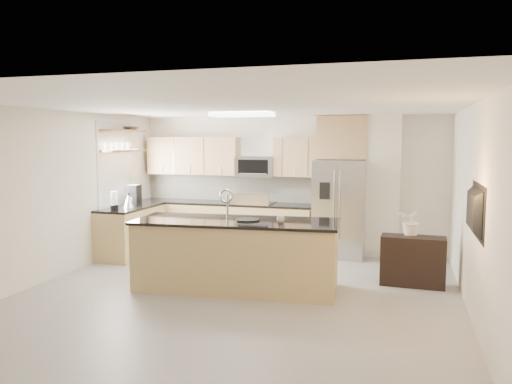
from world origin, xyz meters
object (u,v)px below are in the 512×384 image
(platter, at_px, (247,220))
(kettle, at_px, (128,201))
(cup, at_px, (281,219))
(blender, at_px, (114,202))
(bowl, at_px, (131,128))
(flower_vase, at_px, (413,214))
(range, at_px, (254,226))
(refrigerator, at_px, (340,209))
(microwave, at_px, (256,166))
(credenza, at_px, (413,261))
(island, at_px, (236,254))
(television, at_px, (470,211))
(coffee_maker, at_px, (134,195))

(platter, height_order, kettle, kettle)
(cup, distance_m, platter, 0.50)
(blender, bearing_deg, bowl, 100.86)
(flower_vase, bearing_deg, kettle, 176.36)
(range, distance_m, refrigerator, 1.71)
(platter, relative_size, flower_vase, 0.54)
(microwave, distance_m, credenza, 3.64)
(island, height_order, television, television)
(range, xyz_separation_m, television, (3.51, -3.12, 0.88))
(microwave, xyz_separation_m, refrigerator, (1.66, -0.17, -0.74))
(credenza, relative_size, television, 0.85)
(blender, height_order, television, television)
(bowl, bearing_deg, blender, -79.14)
(coffee_maker, bearing_deg, bowl, 125.96)
(refrigerator, relative_size, coffee_maker, 4.62)
(credenza, height_order, cup, cup)
(cup, height_order, television, television)
(refrigerator, relative_size, platter, 5.01)
(island, distance_m, credenza, 2.61)
(range, relative_size, kettle, 4.24)
(refrigerator, bearing_deg, microwave, 174.14)
(coffee_maker, bearing_deg, flower_vase, -7.13)
(flower_vase, bearing_deg, cup, -150.43)
(range, xyz_separation_m, cup, (1.16, -2.52, 0.58))
(cup, bearing_deg, kettle, 157.57)
(cup, relative_size, blender, 0.33)
(range, distance_m, flower_vase, 3.35)
(flower_vase, xyz_separation_m, television, (0.59, -1.60, 0.29))
(island, height_order, coffee_maker, island)
(kettle, distance_m, television, 5.86)
(credenza, relative_size, flower_vase, 1.40)
(island, xyz_separation_m, platter, (0.16, 0.03, 0.51))
(microwave, bearing_deg, kettle, -146.61)
(blender, relative_size, flower_vase, 0.50)
(refrigerator, height_order, coffee_maker, refrigerator)
(cup, bearing_deg, bowl, 151.63)
(island, xyz_separation_m, credenza, (2.44, 0.91, -0.14))
(kettle, distance_m, flower_vase, 4.96)
(island, distance_m, blender, 2.79)
(refrigerator, relative_size, flower_vase, 2.71)
(bowl, bearing_deg, range, 16.92)
(platter, bearing_deg, microwave, 104.14)
(microwave, bearing_deg, cup, -66.39)
(blender, bearing_deg, coffee_maker, 91.64)
(range, relative_size, microwave, 1.50)
(platter, height_order, television, television)
(television, bearing_deg, island, 78.57)
(bowl, relative_size, flower_vase, 0.54)
(credenza, relative_size, kettle, 3.41)
(credenza, height_order, blender, blender)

